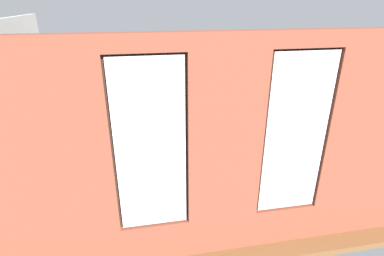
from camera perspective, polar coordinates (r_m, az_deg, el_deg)
The scene contains 21 objects.
ground_plane at distance 6.76m, azimuth -0.53°, elevation -6.75°, with size 7.25×5.86×0.10m, color brown.
brick_wall_with_windows at distance 3.85m, azimuth 6.18°, elevation -5.69°, with size 6.65×0.30×3.03m.
white_wall_right at distance 6.27m, azimuth -31.21°, elevation 2.96°, with size 0.10×4.86×3.03m, color silver.
couch_by_window at distance 5.00m, azimuth 3.19°, elevation -13.72°, with size 1.71×0.87×0.80m.
couch_left at distance 7.36m, azimuth 20.22°, elevation -2.34°, with size 1.01×1.98×0.80m.
coffee_table at distance 6.56m, azimuth -0.92°, elevation -3.67°, with size 1.46×0.82×0.41m.
cup_ceramic at distance 6.36m, azimuth -4.63°, elevation -3.76°, with size 0.07×0.07×0.09m, color #33567F.
candle_jar at distance 6.72m, azimuth 2.24°, elevation -2.09°, with size 0.08×0.08×0.10m, color #B7333D.
table_plant_small at distance 6.48m, azimuth -0.93°, elevation -2.18°, with size 0.17×0.17×0.26m.
remote_gray at distance 6.60m, azimuth -2.64°, elevation -2.96°, with size 0.05×0.17×0.02m, color #59595B.
remote_black at distance 6.45m, azimuth 0.22°, elevation -3.62°, with size 0.05×0.17×0.02m, color black.
media_console at distance 7.09m, azimuth -25.53°, elevation -5.08°, with size 1.19×0.42×0.48m, color black.
tv_flatscreen at distance 6.86m, azimuth -26.34°, elevation -0.83°, with size 1.01×0.20×0.67m.
papasan_chair at distance 7.85m, azimuth -9.42°, elevation 1.41°, with size 1.15×1.15×0.71m.
potted_plant_corner_near_left at distance 9.04m, azimuth 14.83°, elevation 4.21°, with size 0.38×0.38×0.81m.
potted_plant_foreground_right at distance 8.25m, azimuth -21.65°, elevation 2.88°, with size 0.59×0.59×1.03m.
potted_plant_between_couches at distance 5.20m, azimuth 17.42°, elevation -6.72°, with size 1.16×1.06×1.37m.
potted_plant_near_tv at distance 5.85m, azimuth -23.39°, elevation -5.64°, with size 0.84×0.91×1.30m.
potted_plant_mid_room_small at distance 7.24m, azimuth 6.90°, elevation 0.03°, with size 0.46×0.46×0.74m.
potted_plant_beside_window_right at distance 4.50m, azimuth -11.91°, elevation -10.22°, with size 0.78×0.85×1.37m.
potted_plant_by_left_couch at distance 8.29m, azimuth 13.18°, elevation 2.23°, with size 0.38×0.38×0.69m.
Camera 1 is at (1.03, 5.76, 3.34)m, focal length 28.00 mm.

